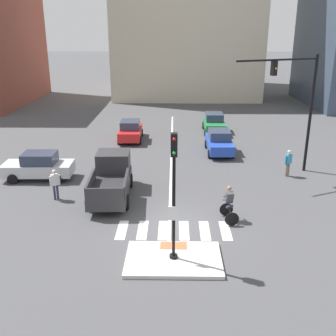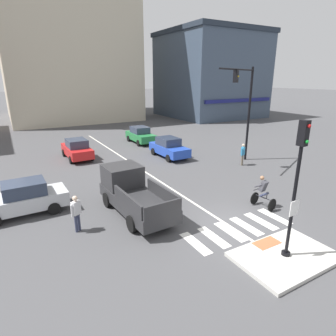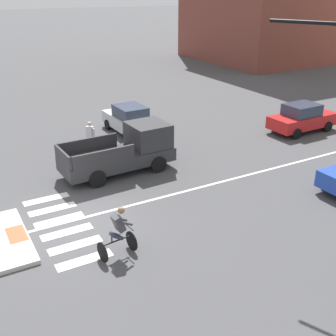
{
  "view_description": "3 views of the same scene",
  "coord_description": "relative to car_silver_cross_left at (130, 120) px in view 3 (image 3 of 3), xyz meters",
  "views": [
    {
      "loc": [
        0.0,
        -16.19,
        8.55
      ],
      "look_at": [
        -0.31,
        3.4,
        1.64
      ],
      "focal_mm": 42.19,
      "sensor_mm": 36.0,
      "label": 1
    },
    {
      "loc": [
        -8.26,
        -8.52,
        6.41
      ],
      "look_at": [
        -1.05,
        4.1,
        1.76
      ],
      "focal_mm": 30.26,
      "sensor_mm": 36.0,
      "label": 2
    },
    {
      "loc": [
        13.05,
        -3.43,
        7.88
      ],
      "look_at": [
        0.27,
        3.76,
        1.46
      ],
      "focal_mm": 44.82,
      "sensor_mm": 36.0,
      "label": 3
    }
  ],
  "objects": [
    {
      "name": "car_red_westbound_distant",
      "position": [
        4.57,
        8.87,
        0.0
      ],
      "size": [
        1.92,
        4.14,
        1.64
      ],
      "color": "red",
      "rests_on": "ground"
    },
    {
      "name": "pedestrian_at_curb_left",
      "position": [
        1.88,
        -3.03,
        0.17
      ],
      "size": [
        0.49,
        0.37,
        1.67
      ],
      "color": "#2D334C",
      "rests_on": "ground"
    },
    {
      "name": "crosswalk_stripe_f",
      "position": [
        10.44,
        -6.36,
        -0.81
      ],
      "size": [
        0.44,
        1.8,
        0.01
      ],
      "primitive_type": "cube",
      "color": "silver",
      "rests_on": "ground"
    },
    {
      "name": "cyclist",
      "position": [
        10.7,
        -5.28,
        0.06
      ],
      "size": [
        0.79,
        1.16,
        1.68
      ],
      "color": "black",
      "rests_on": "ground"
    },
    {
      "name": "crosswalk_stripe_e",
      "position": [
        9.51,
        -6.36,
        -0.81
      ],
      "size": [
        0.44,
        1.8,
        0.01
      ],
      "primitive_type": "cube",
      "color": "silver",
      "rests_on": "ground"
    },
    {
      "name": "crosswalk_stripe_a",
      "position": [
        5.78,
        -6.36,
        -0.81
      ],
      "size": [
        0.44,
        1.8,
        0.01
      ],
      "primitive_type": "cube",
      "color": "silver",
      "rests_on": "ground"
    },
    {
      "name": "crosswalk_stripe_b",
      "position": [
        6.71,
        -6.36,
        -0.81
      ],
      "size": [
        0.44,
        1.8,
        0.01
      ],
      "primitive_type": "cube",
      "color": "silver",
      "rests_on": "ground"
    },
    {
      "name": "crosswalk_stripe_c",
      "position": [
        7.64,
        -6.36,
        -0.81
      ],
      "size": [
        0.44,
        1.8,
        0.01
      ],
      "primitive_type": "cube",
      "color": "silver",
      "rests_on": "ground"
    },
    {
      "name": "car_silver_cross_left",
      "position": [
        0.0,
        0.0,
        0.0
      ],
      "size": [
        4.14,
        1.93,
        1.64
      ],
      "color": "silver",
      "rests_on": "ground"
    },
    {
      "name": "pickup_truck_charcoal_westbound_near",
      "position": [
        4.75,
        -2.31,
        0.17
      ],
      "size": [
        2.22,
        5.18,
        2.08
      ],
      "color": "#2D2D30",
      "rests_on": "ground"
    },
    {
      "name": "lane_centre_line",
      "position": [
        7.92,
        4.03,
        -0.81
      ],
      "size": [
        0.14,
        28.0,
        0.01
      ],
      "primitive_type": "cube",
      "color": "silver",
      "rests_on": "ground"
    },
    {
      "name": "tactile_pad_front",
      "position": [
        8.11,
        -7.94,
        -0.66
      ],
      "size": [
        1.1,
        0.6,
        0.01
      ],
      "primitive_type": "cube",
      "color": "#DB5B38",
      "rests_on": "traffic_island"
    },
    {
      "name": "ground_plane",
      "position": [
        8.11,
        -5.97,
        -0.81
      ],
      "size": [
        300.0,
        300.0,
        0.0
      ],
      "primitive_type": "plane",
      "color": "#474749"
    },
    {
      "name": "crosswalk_stripe_d",
      "position": [
        8.58,
        -6.36,
        -0.81
      ],
      "size": [
        0.44,
        1.8,
        0.01
      ],
      "primitive_type": "cube",
      "color": "silver",
      "rests_on": "ground"
    }
  ]
}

